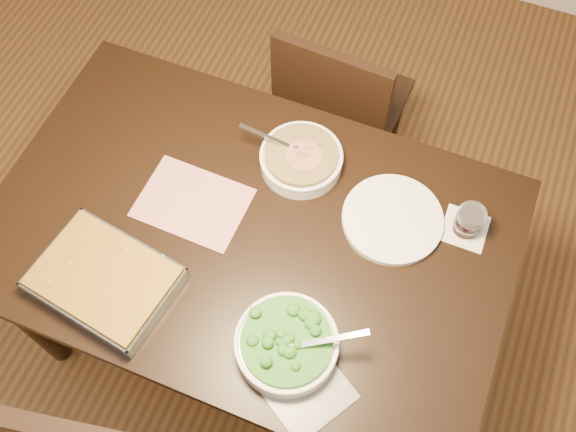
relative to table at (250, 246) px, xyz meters
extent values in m
plane|color=#402712|center=(0.00, 0.00, -0.65)|extent=(4.00, 4.00, 0.00)
cube|color=black|center=(0.00, 0.00, 0.08)|extent=(1.40, 0.90, 0.04)
cube|color=black|center=(0.00, 0.00, 0.01)|extent=(1.26, 0.76, 0.08)
cylinder|color=black|center=(-0.62, -0.37, -0.30)|extent=(0.07, 0.07, 0.71)
cylinder|color=black|center=(-0.62, 0.37, -0.30)|extent=(0.07, 0.07, 0.71)
cylinder|color=black|center=(0.62, 0.37, -0.30)|extent=(0.07, 0.07, 0.71)
cube|color=#BA353A|center=(-0.17, 0.02, 0.10)|extent=(0.30, 0.22, 0.01)
cube|color=#24232A|center=(0.27, -0.32, 0.10)|extent=(0.31, 0.29, 0.00)
cube|color=white|center=(0.54, 0.22, 0.10)|extent=(0.12, 0.12, 0.00)
cylinder|color=white|center=(0.06, 0.25, 0.12)|extent=(0.23, 0.23, 0.04)
torus|color=white|center=(0.06, 0.25, 0.14)|extent=(0.23, 0.23, 0.01)
cylinder|color=#3D2610|center=(0.06, 0.25, 0.15)|extent=(0.20, 0.20, 0.02)
cube|color=silver|center=(-0.01, 0.24, 0.16)|extent=(0.15, 0.02, 0.05)
cylinder|color=maroon|center=(0.07, 0.24, 0.16)|extent=(0.11, 0.11, 0.00)
cylinder|color=white|center=(0.22, -0.26, 0.12)|extent=(0.25, 0.25, 0.05)
torus|color=white|center=(0.22, -0.26, 0.15)|extent=(0.25, 0.25, 0.01)
cylinder|color=#104512|center=(0.22, -0.26, 0.15)|extent=(0.22, 0.22, 0.02)
cube|color=silver|center=(0.29, -0.22, 0.17)|extent=(0.15, 0.09, 0.05)
cube|color=silver|center=(-0.27, -0.28, 0.10)|extent=(0.38, 0.30, 0.01)
cube|color=#54350C|center=(-0.27, -0.28, 0.13)|extent=(0.36, 0.28, 0.05)
cube|color=silver|center=(-0.25, -0.15, 0.12)|extent=(0.34, 0.06, 0.05)
cube|color=silver|center=(-0.29, -0.40, 0.12)|extent=(0.34, 0.06, 0.05)
cube|color=silver|center=(-0.11, -0.30, 0.12)|extent=(0.04, 0.25, 0.05)
cube|color=silver|center=(-0.44, -0.25, 0.12)|extent=(0.04, 0.25, 0.05)
cylinder|color=black|center=(0.54, 0.22, 0.13)|extent=(0.07, 0.07, 0.06)
cylinder|color=silver|center=(0.54, 0.22, 0.17)|extent=(0.08, 0.08, 0.02)
cylinder|color=white|center=(0.35, 0.17, 0.10)|extent=(0.27, 0.27, 0.02)
cube|color=black|center=(0.03, 0.76, -0.25)|extent=(0.42, 0.42, 0.04)
cylinder|color=black|center=(0.21, 0.92, -0.46)|extent=(0.03, 0.03, 0.39)
cylinder|color=black|center=(0.19, 0.59, -0.46)|extent=(0.03, 0.03, 0.39)
cylinder|color=black|center=(-0.13, 0.94, -0.46)|extent=(0.03, 0.03, 0.39)
cylinder|color=black|center=(-0.14, 0.61, -0.46)|extent=(0.03, 0.03, 0.39)
cube|color=black|center=(0.02, 0.59, -0.02)|extent=(0.40, 0.06, 0.43)
camera|label=1|loc=(0.39, -0.68, 1.63)|focal=40.00mm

